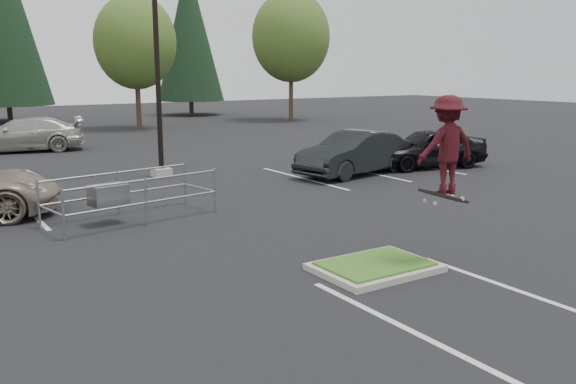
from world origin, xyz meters
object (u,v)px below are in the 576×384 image
light_pole (156,45)px  car_r_black (429,148)px  decid_c (135,45)px  car_far_silver (24,134)px  conif_b (1,11)px  car_r_charc (354,153)px  cart_corral (114,194)px  conif_c (189,31)px  decid_d (291,40)px  skateboarder (447,146)px

light_pole → car_r_black: size_ratio=2.23×
decid_c → car_far_silver: size_ratio=1.55×
conif_b → car_r_charc: 33.30m
cart_corral → car_r_black: (12.96, 2.08, 0.04)m
decid_c → conif_b: (-5.99, 10.67, 2.59)m
cart_corral → car_r_charc: car_r_charc is taller
decid_c → conif_b: bearing=119.3°
car_far_silver → car_r_black: bearing=54.4°
conif_b → car_r_charc: conif_b is taller
conif_c → cart_corral: (-16.96, -33.23, -6.11)m
decid_d → conif_b: (-17.99, 10.17, 1.94)m
decid_c → cart_corral: bearing=-110.8°
conif_b → cart_corral: conif_b is taller
conif_b → skateboarder: size_ratio=7.00×
conif_b → cart_corral: size_ratio=3.35×
skateboarder → car_r_charc: skateboarder is taller
decid_d → car_far_silver: 22.51m
cart_corral → car_far_silver: (0.69, 15.73, 0.05)m
conif_b → cart_corral: 35.09m
decid_c → decid_d: decid_d is taller
conif_b → conif_c: (14.00, -1.00, -1.00)m
car_r_black → cart_corral: bearing=-68.5°
conif_c → car_r_black: 31.99m
cart_corral → skateboarder: (4.16, -6.80, 1.60)m
skateboarder → car_r_charc: bearing=-111.0°
decid_d → car_r_charc: size_ratio=1.99×
conif_c → car_far_silver: (-16.28, -17.50, -6.06)m
decid_c → skateboarder: decid_c is taller
skateboarder → car_far_silver: skateboarder is taller
decid_d → conif_c: bearing=113.5°
conif_c → car_r_black: bearing=-97.3°
cart_corral → car_far_silver: 15.75m
light_pole → skateboarder: light_pole is taller
skateboarder → car_r_black: 12.60m
skateboarder → light_pole: bearing=-77.8°
cart_corral → car_r_charc: (9.46, 2.35, 0.04)m
skateboarder → car_r_black: (8.80, 8.88, -1.57)m
skateboarder → car_r_black: bearing=-125.7°
cart_corral → car_far_silver: car_far_silver is taller
car_r_charc → car_r_black: size_ratio=1.05×
cart_corral → car_far_silver: size_ratio=0.80×
cart_corral → car_r_charc: size_ratio=0.91×
light_pole → car_r_charc: bearing=-29.4°
decid_d → cart_corral: bearing=-131.0°
light_pole → car_far_silver: 11.04m
conif_b → car_r_black: (10.00, -32.15, -7.08)m
decid_c → car_far_silver: bearing=-136.5°
car_r_charc → car_r_black: 3.51m
conif_b → conif_c: bearing=-4.1°
conif_b → car_r_charc: (6.50, -31.88, -7.07)m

